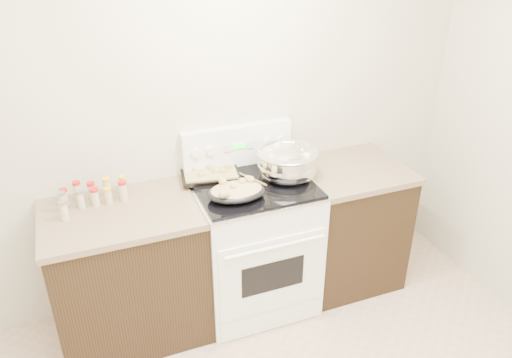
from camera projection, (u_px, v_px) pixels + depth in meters
name	position (u px, v px, depth m)	size (l,w,h in m)	color
room_shell	(312.00, 189.00, 1.53)	(4.10, 3.60, 2.75)	beige
counter_left	(130.00, 273.00, 3.14)	(0.93, 0.67, 0.92)	black
counter_right	(346.00, 224.00, 3.64)	(0.73, 0.67, 0.92)	black
kitchen_range	(253.00, 242.00, 3.39)	(0.78, 0.73, 1.22)	white
mixing_bowl	(287.00, 164.00, 3.22)	(0.45, 0.45, 0.23)	silver
roasting_pan	(236.00, 191.00, 2.99)	(0.38, 0.27, 0.11)	black
baking_sheet	(211.00, 173.00, 3.26)	(0.41, 0.32, 0.06)	black
wooden_spoon	(251.00, 183.00, 3.15)	(0.13, 0.24, 0.04)	#A17A49
blue_ladle	(300.00, 174.00, 3.21)	(0.16, 0.27, 0.11)	#82A7C3
spice_jars	(92.00, 195.00, 2.97)	(0.40, 0.24, 0.13)	#BFB28C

